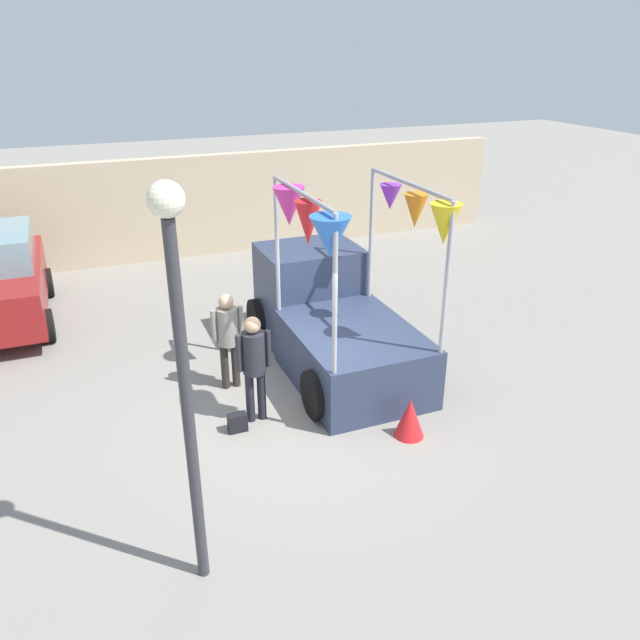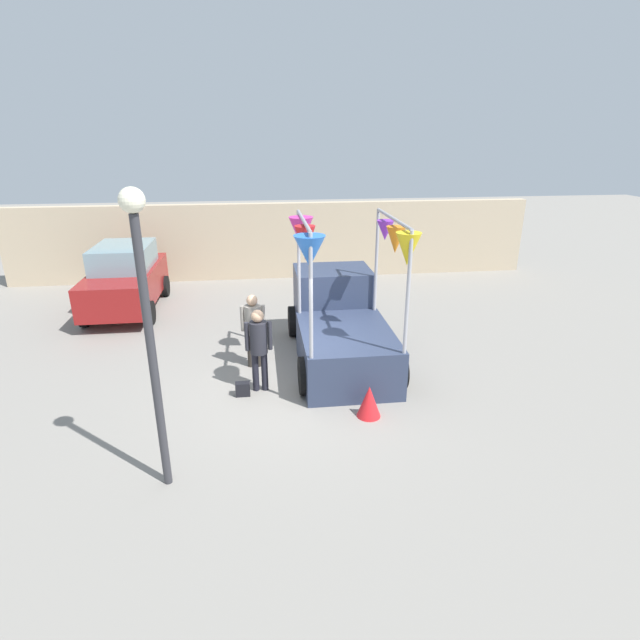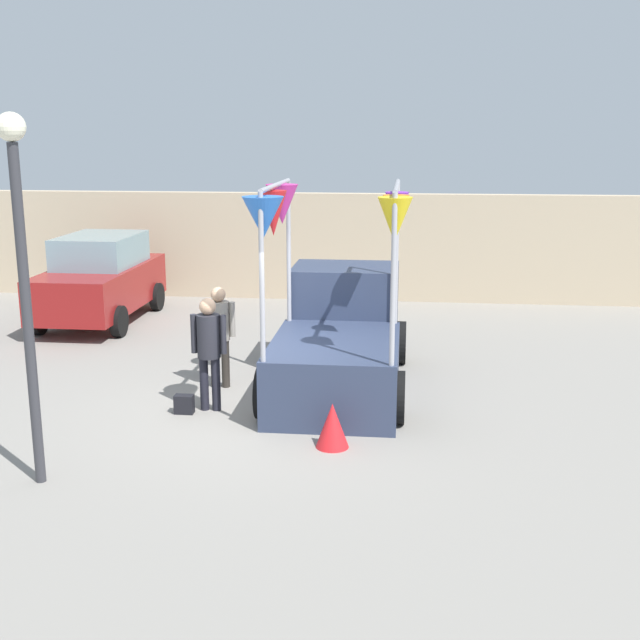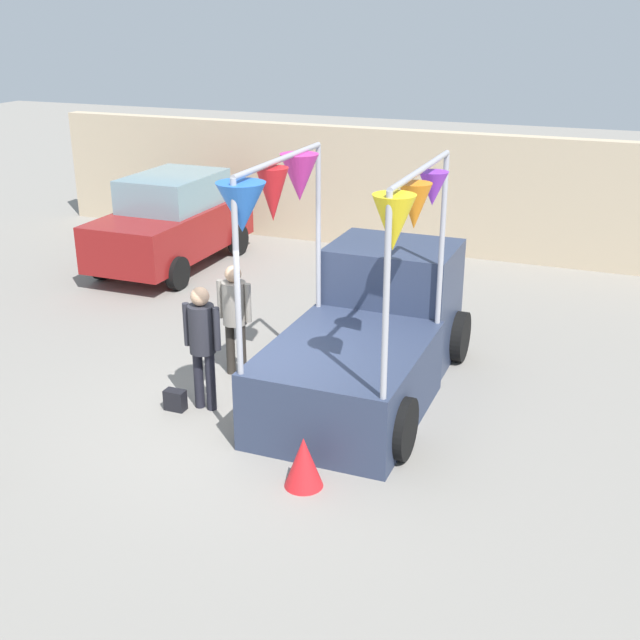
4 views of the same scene
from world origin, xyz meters
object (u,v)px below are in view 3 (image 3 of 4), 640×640
Objects in this scene: handbag at (184,404)px; street_lamp at (22,252)px; vendor_truck at (340,332)px; parked_car at (100,279)px; person_customer at (209,343)px; person_vendor at (219,327)px; folded_kite_bundle_crimson at (332,425)px.

handbag is 0.07× the size of street_lamp.
street_lamp is at bearing -112.91° from handbag.
street_lamp is (-1.05, -2.49, 2.61)m from handbag.
vendor_truck reaches higher than handbag.
parked_car is 6.54m from person_customer.
parked_car is at bearing 130.39° from person_vendor.
street_lamp is (-1.40, -2.69, 1.72)m from person_customer.
person_customer is at bearing -55.15° from parked_car.
person_vendor is 2.75× the size of folded_kite_bundle_crimson.
handbag is (-0.24, -1.30, -0.86)m from person_vendor.
person_customer is at bearing 29.74° from handbag.
parked_car reaches higher than folded_kite_bundle_crimson.
folded_kite_bundle_crimson is (2.05, -2.35, -0.70)m from person_vendor.
parked_car is 2.42× the size of person_vendor.
handbag is (-2.15, -1.65, -0.75)m from vendor_truck.
person_vendor is at bearing 95.62° from person_customer.
person_vendor is at bearing 79.50° from handbag.
street_lamp reaches higher than parked_car.
vendor_truck reaches higher than folded_kite_bundle_crimson.
vendor_truck is 14.91× the size of handbag.
person_customer is 0.40× the size of street_lamp.
handbag is 2.52m from folded_kite_bundle_crimson.
handbag is (-0.35, -0.20, -0.89)m from person_customer.
person_vendor is at bearing 131.02° from folded_kite_bundle_crimson.
person_customer is 1.03× the size of person_vendor.
folded_kite_bundle_crimson is (3.34, 1.44, -2.45)m from street_lamp.
person_vendor is 4.37m from street_lamp.
person_customer reaches higher than person_vendor.
person_customer is at bearing -141.24° from vendor_truck.
street_lamp reaches higher than person_vendor.
person_vendor is 5.90× the size of handbag.
vendor_truck is 2.53× the size of person_vendor.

